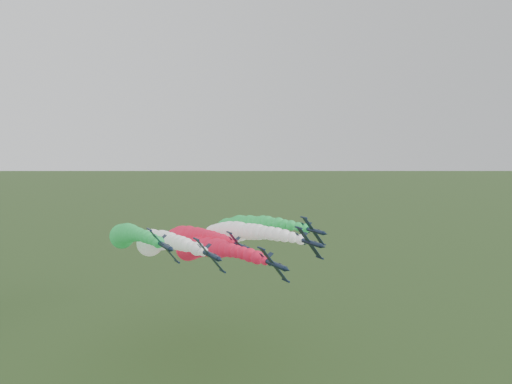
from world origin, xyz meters
The scene contains 6 objects.
jet_lead centered at (2.39, 41.89, 34.05)m, with size 14.27×71.59×17.32m.
jet_inner_left centered at (-7.14, 49.25, 35.36)m, with size 14.58×71.90×17.63m.
jet_inner_right centered at (13.15, 45.65, 36.32)m, with size 14.26×71.58×17.31m.
jet_outer_left centered at (-14.39, 53.39, 37.14)m, with size 13.80×71.11×16.85m.
jet_outer_right centered at (22.14, 56.29, 36.21)m, with size 13.90×71.22×16.95m.
jet_trail centered at (5.92, 61.55, 33.39)m, with size 14.19×71.51×17.24m.
Camera 1 is at (-48.11, -81.54, 63.34)m, focal length 35.00 mm.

